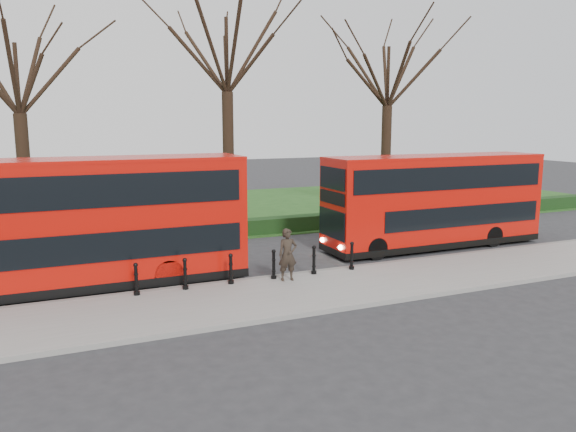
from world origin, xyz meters
name	(u,v)px	position (x,y,z in m)	size (l,w,h in m)	color
ground	(260,273)	(0.00, 0.00, 0.00)	(120.00, 120.00, 0.00)	#28282B
pavement	(293,294)	(0.00, -3.00, 0.07)	(60.00, 4.00, 0.15)	gray
kerb	(270,278)	(0.00, -1.00, 0.07)	(60.00, 0.25, 0.16)	slate
grass_verge	(174,213)	(0.00, 15.00, 0.03)	(60.00, 18.00, 0.06)	#1D4717
hedge	(210,231)	(0.00, 6.80, 0.40)	(60.00, 0.90, 0.80)	black
yellow_line_outer	(267,278)	(0.00, -0.70, 0.01)	(60.00, 0.10, 0.01)	yellow
yellow_line_inner	(265,276)	(0.00, -0.50, 0.01)	(60.00, 0.10, 0.01)	yellow
tree_left	(16,71)	(-8.00, 10.00, 7.87)	(6.94, 6.94, 10.84)	black
tree_mid	(227,47)	(2.00, 10.00, 9.43)	(8.30, 8.30, 12.97)	black
tree_right	(388,70)	(12.00, 10.00, 8.60)	(7.57, 7.57, 11.83)	black
bollard_row	(253,267)	(-0.79, -1.35, 0.65)	(7.99, 0.15, 1.00)	black
bus_lead	(78,225)	(-6.24, 0.53, 2.22)	(11.06, 2.54, 4.40)	#BD0E06
bus_rear	(434,201)	(8.72, 1.04, 2.07)	(10.35, 2.38, 4.12)	#BD0E06
pedestrian	(288,255)	(0.36, -1.74, 1.06)	(0.66, 0.44, 1.82)	black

